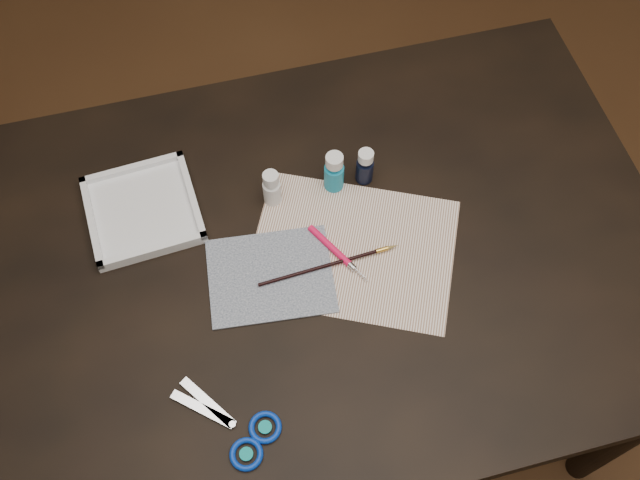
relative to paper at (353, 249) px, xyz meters
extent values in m
cube|color=#422614|center=(-0.06, 0.01, -0.76)|extent=(3.50, 3.50, 0.02)
cube|color=black|center=(-0.06, 0.01, -0.38)|extent=(1.30, 0.90, 0.75)
cube|color=white|center=(0.00, 0.00, 0.00)|extent=(0.45, 0.41, 0.00)
cube|color=#16233D|center=(-0.16, -0.02, 0.00)|extent=(0.24, 0.20, 0.00)
cylinder|color=white|center=(-0.12, 0.14, 0.04)|extent=(0.04, 0.04, 0.08)
cylinder|color=teal|center=(0.00, 0.15, 0.05)|extent=(0.04, 0.04, 0.09)
cylinder|color=black|center=(0.06, 0.15, 0.04)|extent=(0.04, 0.04, 0.08)
cube|color=white|center=(-0.36, 0.17, 0.01)|extent=(0.22, 0.22, 0.02)
camera|label=1|loc=(-0.21, -0.59, 1.15)|focal=40.00mm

